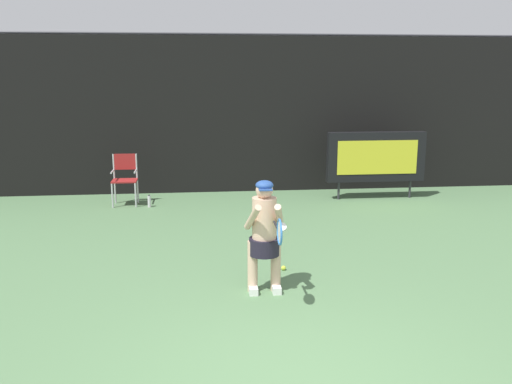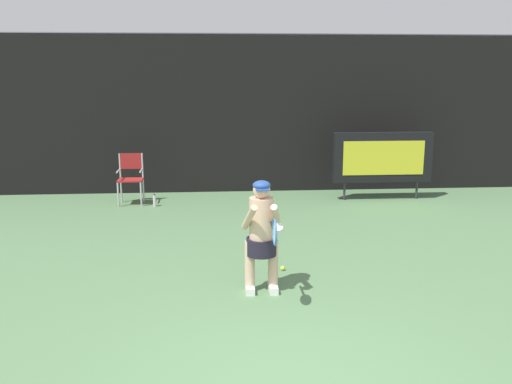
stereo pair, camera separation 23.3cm
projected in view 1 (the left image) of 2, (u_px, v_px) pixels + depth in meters
name	position (u px, v px, depth m)	size (l,w,h in m)	color
backdrop_screen	(235.00, 115.00, 12.67)	(18.00, 0.12, 3.66)	black
scoreboard	(376.00, 157.00, 12.07)	(2.20, 0.21, 1.50)	black
umpire_chair	(125.00, 176.00, 11.58)	(0.52, 0.44, 1.08)	#B7B7BC
water_bottle	(149.00, 201.00, 11.45)	(0.07, 0.07, 0.27)	silver
tennis_player	(264.00, 232.00, 6.89)	(0.52, 0.59, 1.46)	white
tennis_racket	(279.00, 231.00, 6.23)	(0.03, 0.60, 0.31)	black
tennis_ball_loose	(284.00, 268.00, 7.79)	(0.07, 0.07, 0.07)	#CCDB3D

